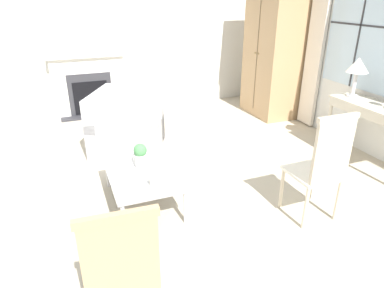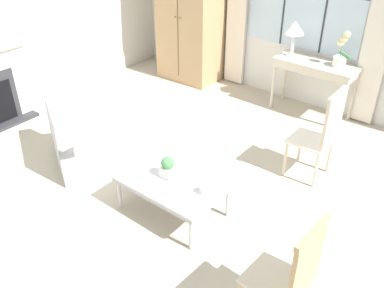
{
  "view_description": "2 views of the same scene",
  "coord_description": "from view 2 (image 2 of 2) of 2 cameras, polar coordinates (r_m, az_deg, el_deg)",
  "views": [
    {
      "loc": [
        3.36,
        -0.86,
        2.08
      ],
      "look_at": [
        0.27,
        0.34,
        0.6
      ],
      "focal_mm": 32.0,
      "sensor_mm": 36.0,
      "label": 1
    },
    {
      "loc": [
        2.59,
        -2.79,
        3.04
      ],
      "look_at": [
        0.23,
        0.15,
        0.64
      ],
      "focal_mm": 40.0,
      "sensor_mm": 36.0,
      "label": 2
    }
  ],
  "objects": [
    {
      "name": "wall_left",
      "position": [
        6.76,
        -20.48,
        16.47
      ],
      "size": [
        0.06,
        7.2,
        2.8
      ],
      "primitive_type": "cube",
      "color": "silver",
      "rests_on": "ground_plane"
    },
    {
      "name": "side_chair_wooden",
      "position": [
        4.95,
        16.92,
        1.62
      ],
      "size": [
        0.44,
        0.44,
        1.12
      ],
      "color": "white",
      "rests_on": "ground_plane"
    },
    {
      "name": "wall_back_windowed",
      "position": [
        6.57,
        14.85,
        16.98
      ],
      "size": [
        7.2,
        0.14,
        2.8
      ],
      "color": "silver",
      "rests_on": "ground_plane"
    },
    {
      "name": "console_table",
      "position": [
        6.36,
        16.16,
        9.63
      ],
      "size": [
        1.16,
        0.45,
        0.8
      ],
      "color": "beige",
      "rests_on": "ground_plane"
    },
    {
      "name": "armchair_upholstered",
      "position": [
        5.37,
        -13.62,
        0.35
      ],
      "size": [
        1.24,
        1.21,
        0.84
      ],
      "color": "#B2B2B7",
      "rests_on": "ground_plane"
    },
    {
      "name": "pillar_candle",
      "position": [
        4.12,
        1.79,
        -6.12
      ],
      "size": [
        0.12,
        0.12,
        0.12
      ],
      "color": "silver",
      "rests_on": "coffee_table"
    },
    {
      "name": "potted_orchid",
      "position": [
        6.22,
        19.27,
        11.44
      ],
      "size": [
        0.23,
        0.18,
        0.5
      ],
      "color": "white",
      "rests_on": "console_table"
    },
    {
      "name": "potted_plant_small",
      "position": [
        4.3,
        -3.23,
        -3.08
      ],
      "size": [
        0.14,
        0.14,
        0.24
      ],
      "color": "white",
      "rests_on": "coffee_table"
    },
    {
      "name": "ground_plane",
      "position": [
        4.87,
        -3.29,
        -6.25
      ],
      "size": [
        14.0,
        14.0,
        0.0
      ],
      "primitive_type": "plane",
      "color": "#B2A893"
    },
    {
      "name": "accent_chair_wooden",
      "position": [
        3.3,
        13.14,
        -16.43
      ],
      "size": [
        0.46,
        0.46,
        1.08
      ],
      "color": "beige",
      "rests_on": "ground_plane"
    },
    {
      "name": "coffee_table",
      "position": [
        4.36,
        -2.61,
        -5.19
      ],
      "size": [
        1.07,
        0.7,
        0.42
      ],
      "color": "#BCBCC1",
      "rests_on": "ground_plane"
    },
    {
      "name": "table_lamp",
      "position": [
        6.35,
        13.51,
        14.7
      ],
      "size": [
        0.28,
        0.28,
        0.51
      ],
      "color": "silver",
      "rests_on": "console_table"
    },
    {
      "name": "armoire",
      "position": [
        7.24,
        -0.3,
        17.3
      ],
      "size": [
        1.08,
        0.67,
        2.29
      ],
      "color": "tan",
      "rests_on": "ground_plane"
    }
  ]
}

